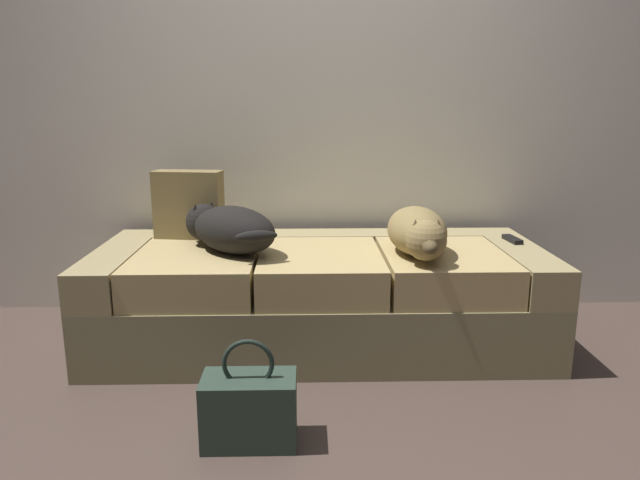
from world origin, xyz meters
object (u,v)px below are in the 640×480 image
(couch, at_px, (320,296))
(dog_tan, at_px, (418,232))
(tv_remote, at_px, (512,239))
(throw_pillow, at_px, (189,205))
(handbag, at_px, (249,408))
(dog_dark, at_px, (229,228))

(couch, relative_size, dog_tan, 3.39)
(dog_tan, height_order, tv_remote, dog_tan)
(tv_remote, height_order, throw_pillow, throw_pillow)
(tv_remote, distance_m, handbag, 1.60)
(dog_tan, height_order, throw_pillow, throw_pillow)
(couch, bearing_deg, tv_remote, 6.34)
(couch, relative_size, tv_remote, 14.05)
(dog_tan, height_order, handbag, dog_tan)
(dog_dark, distance_m, throw_pillow, 0.38)
(handbag, bearing_deg, throw_pillow, 109.51)
(tv_remote, bearing_deg, couch, -179.61)
(dog_tan, bearing_deg, couch, 161.52)
(handbag, bearing_deg, dog_dark, 100.95)
(tv_remote, relative_size, throw_pillow, 0.44)
(dog_dark, height_order, handbag, dog_dark)
(tv_remote, height_order, handbag, tv_remote)
(couch, height_order, dog_dark, dog_dark)
(throw_pillow, bearing_deg, dog_dark, -51.29)
(couch, bearing_deg, handbag, -106.69)
(dog_dark, height_order, tv_remote, dog_dark)
(throw_pillow, height_order, handbag, throw_pillow)
(dog_dark, bearing_deg, throw_pillow, 128.71)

